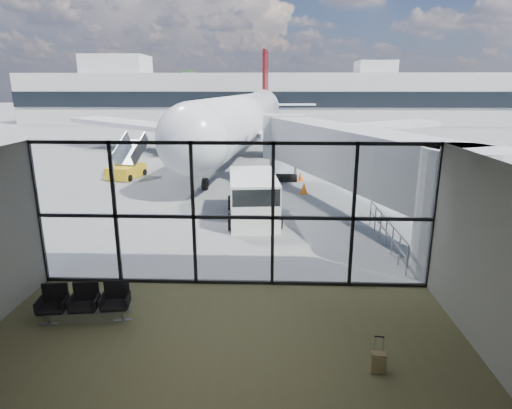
# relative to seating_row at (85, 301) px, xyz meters

# --- Properties ---
(ground) EXTENTS (220.00, 220.00, 0.00)m
(ground) POSITION_rel_seating_row_xyz_m (3.72, 42.31, -0.57)
(ground) COLOR slate
(ground) RESTS_ON ground
(lounge_shell) EXTENTS (12.02, 8.01, 4.51)m
(lounge_shell) POSITION_rel_seating_row_xyz_m (3.72, -2.49, 2.08)
(lounge_shell) COLOR #6A6643
(lounge_shell) RESTS_ON ground
(glass_curtain_wall) EXTENTS (12.10, 0.12, 4.50)m
(glass_curtain_wall) POSITION_rel_seating_row_xyz_m (3.72, 2.31, 1.68)
(glass_curtain_wall) COLOR white
(glass_curtain_wall) RESTS_ON ground
(jet_bridge) EXTENTS (8.00, 16.50, 4.33)m
(jet_bridge) POSITION_rel_seating_row_xyz_m (8.62, 9.38, 2.19)
(jet_bridge) COLOR gray
(jet_bridge) RESTS_ON ground
(apron_railing) EXTENTS (0.06, 5.46, 1.11)m
(apron_railing) POSITION_rel_seating_row_xyz_m (9.32, 5.81, 0.15)
(apron_railing) COLOR gray
(apron_railing) RESTS_ON ground
(far_terminal) EXTENTS (80.00, 12.20, 11.00)m
(far_terminal) POSITION_rel_seating_row_xyz_m (3.14, 64.28, 3.64)
(far_terminal) COLOR #B1B1AC
(far_terminal) RESTS_ON ground
(tree_0) EXTENTS (4.95, 4.95, 7.12)m
(tree_0) POSITION_rel_seating_row_xyz_m (-41.28, 74.31, 4.06)
(tree_0) COLOR #382619
(tree_0) RESTS_ON ground
(tree_1) EXTENTS (5.61, 5.61, 8.07)m
(tree_1) POSITION_rel_seating_row_xyz_m (-35.28, 74.31, 4.68)
(tree_1) COLOR #382619
(tree_1) RESTS_ON ground
(tree_2) EXTENTS (6.27, 6.27, 9.03)m
(tree_2) POSITION_rel_seating_row_xyz_m (-29.28, 74.31, 5.31)
(tree_2) COLOR #382619
(tree_2) RESTS_ON ground
(tree_3) EXTENTS (4.95, 4.95, 7.12)m
(tree_3) POSITION_rel_seating_row_xyz_m (-23.28, 74.31, 4.06)
(tree_3) COLOR #382619
(tree_3) RESTS_ON ground
(tree_4) EXTENTS (5.61, 5.61, 8.07)m
(tree_4) POSITION_rel_seating_row_xyz_m (-17.28, 74.31, 4.68)
(tree_4) COLOR #382619
(tree_4) RESTS_ON ground
(tree_5) EXTENTS (6.27, 6.27, 9.03)m
(tree_5) POSITION_rel_seating_row_xyz_m (-11.28, 74.31, 5.31)
(tree_5) COLOR #382619
(tree_5) RESTS_ON ground
(seating_row) EXTENTS (2.31, 0.95, 1.03)m
(seating_row) POSITION_rel_seating_row_xyz_m (0.00, 0.00, 0.00)
(seating_row) COLOR gray
(seating_row) RESTS_ON ground
(backpack) EXTENTS (0.35, 0.35, 0.46)m
(backpack) POSITION_rel_seating_row_xyz_m (-1.27, 0.31, -0.35)
(backpack) COLOR black
(backpack) RESTS_ON ground
(suitcase) EXTENTS (0.32, 0.25, 0.84)m
(suitcase) POSITION_rel_seating_row_xyz_m (7.22, -1.91, -0.32)
(suitcase) COLOR olive
(suitcase) RESTS_ON ground
(airliner) EXTENTS (35.13, 40.80, 10.51)m
(airliner) POSITION_rel_seating_row_xyz_m (2.34, 30.42, 2.63)
(airliner) COLOR silver
(airliner) RESTS_ON ground
(service_van) EXTENTS (2.72, 4.98, 2.08)m
(service_van) POSITION_rel_seating_row_xyz_m (4.03, 9.09, 0.50)
(service_van) COLOR white
(service_van) RESTS_ON ground
(belt_loader) EXTENTS (1.80, 4.23, 1.92)m
(belt_loader) POSITION_rel_seating_row_xyz_m (-0.13, 22.75, 0.08)
(belt_loader) COLOR black
(belt_loader) RESTS_ON ground
(mobile_stairs) EXTENTS (2.24, 3.57, 2.34)m
(mobile_stairs) POSITION_rel_seating_row_xyz_m (-4.98, 18.28, -0.01)
(mobile_stairs) COLOR gold
(mobile_stairs) RESTS_ON ground
(traffic_cone_b) EXTENTS (0.40, 0.40, 0.58)m
(traffic_cone_b) POSITION_rel_seating_row_xyz_m (6.77, 17.68, -0.29)
(traffic_cone_b) COLOR #FA580D
(traffic_cone_b) RESTS_ON ground
(traffic_cone_c) EXTENTS (0.46, 0.46, 0.66)m
(traffic_cone_c) POSITION_rel_seating_row_xyz_m (6.76, 14.18, -0.26)
(traffic_cone_c) COLOR orange
(traffic_cone_c) RESTS_ON ground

